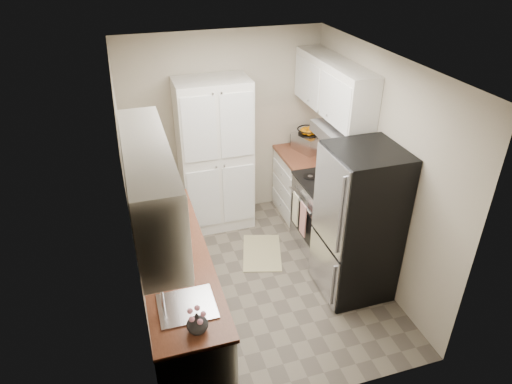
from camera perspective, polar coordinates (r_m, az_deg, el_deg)
ground at (r=5.39m, az=0.60°, el=-10.80°), size 3.20×3.20×0.00m
room_shell at (r=4.48m, az=0.53°, el=4.96°), size 2.64×3.24×2.52m
pantry_cabinet at (r=5.87m, az=-5.15°, el=4.47°), size 0.90×0.55×2.00m
base_cabinet_left at (r=4.64m, az=-9.70°, el=-12.26°), size 0.60×2.30×0.88m
countertop_left at (r=4.34m, az=-10.22°, el=-7.77°), size 0.63×2.33×0.04m
base_cabinet_right at (r=6.34m, az=5.88°, el=0.81°), size 0.60×0.80×0.88m
countertop_right at (r=6.13m, az=6.10°, el=4.56°), size 0.63×0.83×0.04m
electric_range at (r=5.70m, az=8.80°, el=-2.66°), size 0.71×0.78×1.13m
refrigerator at (r=4.90m, az=12.70°, el=-3.90°), size 0.70×0.72×1.70m
microwave at (r=4.55m, az=-11.45°, el=-3.49°), size 0.45×0.56×0.27m
wine_bottle at (r=4.90m, az=-13.07°, el=-0.70°), size 0.08×0.08×0.33m
flower_vase at (r=3.53m, az=-7.37°, el=-15.90°), size 0.17×0.17×0.17m
cutting_board at (r=5.04m, az=-10.55°, el=0.08°), size 0.09×0.20×0.26m
toaster_oven at (r=6.20m, az=6.63°, el=6.22°), size 0.43×0.48×0.23m
fruit_basket at (r=6.13m, az=6.54°, el=7.73°), size 0.30×0.30×0.12m
kitchen_mat at (r=5.76m, az=0.75°, el=-7.58°), size 0.65×0.84×0.01m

